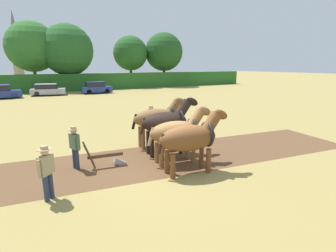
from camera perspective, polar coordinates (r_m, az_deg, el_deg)
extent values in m
plane|color=#998447|center=(9.90, 1.17, -9.33)|extent=(240.00, 240.00, 0.00)
cube|color=brown|center=(10.31, -18.91, -9.13)|extent=(24.50, 6.90, 0.01)
cube|color=#286023|center=(41.29, -23.53, 8.58)|extent=(69.20, 1.43, 2.53)
cylinder|color=brown|center=(43.69, -26.94, 9.66)|extent=(0.44, 0.44, 4.37)
sphere|color=#2D6628|center=(43.74, -27.52, 15.07)|extent=(7.14, 7.14, 7.14)
cylinder|color=#423323|center=(42.97, -20.66, 9.87)|extent=(0.44, 0.44, 3.88)
sphere|color=#235623|center=(42.98, -21.10, 15.20)|extent=(7.53, 7.53, 7.53)
cylinder|color=brown|center=(47.34, -8.05, 10.96)|extent=(0.44, 0.44, 4.15)
sphere|color=#235623|center=(47.35, -8.20, 15.43)|extent=(5.88, 5.88, 5.88)
cylinder|color=#423323|center=(48.91, -0.89, 11.19)|extent=(0.44, 0.44, 4.21)
sphere|color=#1E4C1E|center=(48.93, -0.91, 15.83)|extent=(6.75, 6.75, 6.75)
cylinder|color=gray|center=(78.03, -29.80, 11.49)|extent=(2.38, 2.38, 7.63)
cone|color=slate|center=(78.49, -30.54, 17.65)|extent=(2.61, 2.61, 9.33)
ellipsoid|color=brown|center=(9.19, 4.41, -2.64)|extent=(2.25, 1.24, 0.91)
cylinder|color=brown|center=(9.98, 7.24, -6.53)|extent=(0.18, 0.18, 0.88)
cylinder|color=brown|center=(9.55, 8.81, -7.50)|extent=(0.18, 0.18, 0.88)
cylinder|color=brown|center=(9.41, -0.24, -7.67)|extent=(0.18, 0.18, 0.88)
cylinder|color=brown|center=(8.95, 1.05, -8.78)|extent=(0.18, 0.18, 0.88)
cylinder|color=brown|center=(9.50, 9.38, 0.70)|extent=(0.83, 0.53, 0.86)
ellipsoid|color=brown|center=(9.65, 11.39, 2.47)|extent=(0.71, 0.35, 0.54)
cube|color=black|center=(9.55, 10.30, 1.92)|extent=(0.40, 0.13, 0.52)
cylinder|color=black|center=(8.82, -1.54, -3.93)|extent=(0.31, 0.16, 0.71)
torus|color=black|center=(9.52, 8.46, -1.74)|extent=(0.23, 0.93, 0.93)
ellipsoid|color=brown|center=(10.18, 1.57, -1.33)|extent=(2.19, 1.18, 0.86)
cylinder|color=brown|center=(10.91, 4.28, -4.82)|extent=(0.18, 0.18, 0.85)
cylinder|color=brown|center=(10.48, 5.51, -5.60)|extent=(0.18, 0.18, 0.85)
cylinder|color=brown|center=(10.40, -2.46, -5.71)|extent=(0.18, 0.18, 0.85)
cylinder|color=brown|center=(9.95, -1.48, -6.57)|extent=(0.18, 0.18, 0.85)
cylinder|color=brown|center=(10.46, 6.04, 1.63)|extent=(0.82, 0.51, 0.85)
ellipsoid|color=brown|center=(10.60, 7.94, 3.26)|extent=(0.71, 0.35, 0.54)
cube|color=gray|center=(10.51, 6.90, 2.68)|extent=(0.40, 0.13, 0.53)
cylinder|color=gray|center=(9.86, -3.72, -2.39)|extent=(0.31, 0.16, 0.71)
torus|color=black|center=(10.47, 5.23, -0.59)|extent=(0.23, 0.89, 0.88)
ellipsoid|color=black|center=(11.16, -0.76, 0.85)|extent=(2.14, 1.16, 0.85)
cylinder|color=black|center=(11.84, 1.80, -2.89)|extent=(0.18, 0.18, 1.03)
cylinder|color=black|center=(11.41, 2.80, -3.52)|extent=(0.18, 0.18, 1.03)
cylinder|color=black|center=(11.39, -4.31, -3.58)|extent=(0.18, 0.18, 1.03)
cylinder|color=black|center=(10.94, -3.51, -4.27)|extent=(0.18, 0.18, 1.03)
cylinder|color=black|center=(11.40, 3.29, 3.66)|extent=(0.86, 0.51, 0.92)
ellipsoid|color=black|center=(11.55, 5.26, 5.30)|extent=(0.71, 0.35, 0.54)
cube|color=black|center=(11.46, 4.17, 4.61)|extent=(0.44, 0.14, 0.58)
cylinder|color=black|center=(10.87, -5.51, -0.03)|extent=(0.31, 0.16, 0.71)
torus|color=black|center=(11.42, 2.57, 1.47)|extent=(0.22, 0.88, 0.87)
ellipsoid|color=brown|center=(12.20, -2.71, 1.75)|extent=(2.24, 1.17, 0.85)
cylinder|color=brown|center=(12.86, -0.11, -1.66)|extent=(0.18, 0.18, 1.00)
cylinder|color=brown|center=(12.42, 0.75, -2.19)|extent=(0.18, 0.18, 1.00)
cylinder|color=brown|center=(12.42, -6.07, -2.27)|extent=(0.18, 0.18, 1.00)
cylinder|color=brown|center=(11.97, -5.41, -2.85)|extent=(0.18, 0.18, 1.00)
cylinder|color=brown|center=(12.45, 1.23, 4.08)|extent=(0.78, 0.50, 0.81)
ellipsoid|color=brown|center=(12.56, 2.77, 5.35)|extent=(0.71, 0.35, 0.54)
cube|color=black|center=(12.48, 1.92, 4.95)|extent=(0.38, 0.13, 0.50)
cylinder|color=black|center=(11.92, -7.31, 0.95)|extent=(0.31, 0.16, 0.71)
torus|color=black|center=(12.45, 0.54, 2.32)|extent=(0.22, 0.88, 0.87)
cube|color=#4C331E|center=(10.23, -13.46, -6.25)|extent=(1.32, 0.27, 0.12)
cube|color=#939399|center=(10.44, -10.48, -7.76)|extent=(0.50, 0.26, 0.39)
cylinder|color=#4C331E|center=(10.33, -16.93, -5.70)|extent=(0.40, 0.11, 0.96)
cylinder|color=#4C331E|center=(9.95, -16.70, -6.40)|extent=(0.40, 0.11, 0.96)
cylinder|color=#28334C|center=(10.46, -19.68, -6.58)|extent=(0.14, 0.14, 0.79)
cylinder|color=#28334C|center=(10.28, -19.15, -6.87)|extent=(0.14, 0.14, 0.79)
cube|color=#4C6B4C|center=(10.17, -19.71, -3.15)|extent=(0.32, 0.50, 0.56)
sphere|color=tan|center=(10.07, -19.88, -1.01)|extent=(0.21, 0.21, 0.21)
cylinder|color=#4C6B4C|center=(10.41, -20.39, -2.96)|extent=(0.09, 0.09, 0.53)
cylinder|color=#4C6B4C|center=(9.94, -18.97, -3.60)|extent=(0.09, 0.09, 0.53)
cylinder|color=tan|center=(10.06, -19.91, -0.65)|extent=(0.41, 0.41, 0.02)
cylinder|color=tan|center=(10.04, -19.93, -0.38)|extent=(0.20, 0.20, 0.10)
cylinder|color=#38332D|center=(13.69, -4.15, -1.08)|extent=(0.14, 0.14, 0.86)
cylinder|color=#38332D|center=(13.63, -3.26, -1.14)|extent=(0.14, 0.14, 0.86)
cube|color=silver|center=(13.50, -3.75, 1.90)|extent=(0.50, 0.49, 0.61)
sphere|color=tan|center=(13.42, -3.78, 3.68)|extent=(0.23, 0.23, 0.23)
cylinder|color=silver|center=(13.59, -4.93, 1.86)|extent=(0.09, 0.09, 0.57)
cylinder|color=silver|center=(13.42, -2.55, 1.75)|extent=(0.09, 0.09, 0.57)
cylinder|color=tan|center=(13.41, -3.78, 3.97)|extent=(0.44, 0.44, 0.02)
cylinder|color=tan|center=(13.40, -3.79, 4.18)|extent=(0.22, 0.22, 0.10)
cylinder|color=#28334C|center=(8.47, -24.14, -11.70)|extent=(0.14, 0.14, 0.79)
cylinder|color=#28334C|center=(8.32, -25.04, -12.22)|extent=(0.14, 0.14, 0.79)
cube|color=tan|center=(8.15, -25.04, -7.66)|extent=(0.46, 0.47, 0.56)
sphere|color=tan|center=(8.02, -25.31, -5.04)|extent=(0.21, 0.21, 0.21)
cylinder|color=tan|center=(8.35, -23.83, -7.21)|extent=(0.09, 0.09, 0.52)
cylinder|color=tan|center=(7.96, -26.28, -8.44)|extent=(0.09, 0.09, 0.52)
cylinder|color=tan|center=(8.01, -25.35, -4.61)|extent=(0.40, 0.40, 0.02)
cylinder|color=tan|center=(7.99, -25.39, -4.27)|extent=(0.20, 0.20, 0.10)
cylinder|color=black|center=(36.67, -30.75, 5.91)|extent=(0.67, 0.29, 0.65)
cylinder|color=black|center=(35.09, -30.49, 5.69)|extent=(0.67, 0.29, 0.65)
cube|color=#A8A8B2|center=(36.80, -24.59, 6.87)|extent=(4.34, 2.50, 0.68)
cube|color=black|center=(36.77, -25.00, 7.80)|extent=(2.70, 2.02, 0.56)
cube|color=#A8A8B2|center=(36.75, -25.05, 8.28)|extent=(2.70, 2.02, 0.06)
cylinder|color=black|center=(37.50, -22.53, 6.85)|extent=(0.65, 0.33, 0.62)
cylinder|color=black|center=(35.95, -22.65, 6.61)|extent=(0.65, 0.33, 0.62)
cylinder|color=black|center=(37.73, -26.38, 6.52)|extent=(0.65, 0.33, 0.62)
cylinder|color=black|center=(36.19, -26.66, 6.26)|extent=(0.65, 0.33, 0.62)
cube|color=navy|center=(37.34, -15.26, 7.73)|extent=(3.93, 1.79, 0.74)
cube|color=black|center=(37.24, -15.62, 8.74)|extent=(2.37, 1.60, 0.62)
cube|color=navy|center=(37.21, -15.65, 9.27)|extent=(2.37, 1.60, 0.06)
cylinder|color=black|center=(38.40, -13.76, 7.61)|extent=(0.65, 0.23, 0.65)
cylinder|color=black|center=(36.94, -13.11, 7.44)|extent=(0.65, 0.23, 0.65)
cylinder|color=black|center=(37.82, -17.32, 7.32)|extent=(0.65, 0.23, 0.65)
cylinder|color=black|center=(36.34, -16.81, 7.14)|extent=(0.65, 0.23, 0.65)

